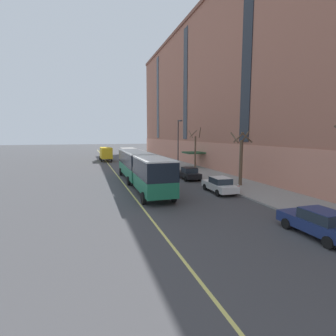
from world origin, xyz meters
name	(u,v)px	position (x,y,z in m)	size (l,w,h in m)	color
ground_plane	(147,184)	(0.00, 0.00, 0.00)	(260.00, 260.00, 0.00)	#424244
sidewalk	(212,176)	(9.81, 3.00, 0.07)	(5.63, 160.00, 0.15)	gray
apartment_facade	(287,70)	(18.61, 0.00, 13.98)	(15.20, 110.00, 27.98)	#A36651
city_bus	(140,167)	(-0.82, -0.19, 2.10)	(3.08, 19.35, 3.62)	#1E704C
parked_car_darkgray_0	(153,160)	(5.67, 20.00, 0.78)	(2.02, 4.74, 1.56)	#4C4C51
parked_car_silver_1	(144,156)	(5.87, 29.26, 0.78)	(1.96, 4.43, 1.56)	#B7B7BC
parked_car_white_2	(220,185)	(5.80, -6.40, 0.78)	(2.08, 4.66, 1.56)	silver
parked_car_navy_3	(319,223)	(5.70, -18.01, 0.78)	(1.99, 4.72, 1.56)	navy
parked_car_red_5	(164,164)	(5.76, 12.80, 0.78)	(1.90, 4.26, 1.56)	#B21E19
parked_car_black_6	(189,173)	(5.79, 1.57, 0.78)	(2.10, 4.45, 1.56)	black
box_truck	(106,153)	(-2.54, 28.26, 1.68)	(2.44, 6.82, 2.95)	gold
street_tree_mid_block	(241,157)	(9.47, -4.28, 3.21)	(1.92, 1.91, 5.89)	brown
street_tree_far_uptown	(195,150)	(9.48, 8.24, 3.31)	(1.74, 1.71, 6.58)	brown
street_lamp	(179,140)	(7.60, 10.56, 4.85)	(0.36, 1.48, 7.79)	#2D2D30
fire_hydrant	(238,188)	(7.50, -7.00, 0.49)	(0.42, 0.24, 0.72)	red
lane_centerline	(122,181)	(-2.52, 3.00, 0.00)	(0.16, 140.00, 0.01)	#E0D66B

